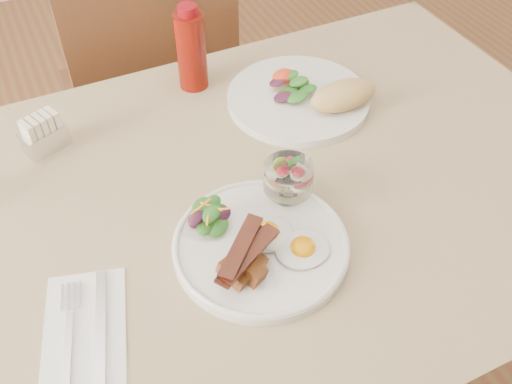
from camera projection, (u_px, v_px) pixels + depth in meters
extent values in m
cylinder|color=brown|center=(382.00, 143.00, 1.69)|extent=(0.06, 0.06, 0.71)
cube|color=brown|center=(255.00, 199.00, 1.01)|extent=(1.30, 0.85, 0.04)
cube|color=tan|center=(255.00, 191.00, 1.00)|extent=(1.33, 0.88, 0.00)
cylinder|color=brown|center=(117.00, 209.00, 1.68)|extent=(0.04, 0.04, 0.45)
cylinder|color=brown|center=(229.00, 173.00, 1.79)|extent=(0.04, 0.04, 0.45)
cylinder|color=brown|center=(88.00, 137.00, 1.91)|extent=(0.04, 0.04, 0.45)
cylinder|color=brown|center=(189.00, 109.00, 2.01)|extent=(0.04, 0.04, 0.45)
cube|color=brown|center=(146.00, 94.00, 1.67)|extent=(0.42, 0.42, 0.03)
cube|color=brown|center=(158.00, 59.00, 1.38)|extent=(0.42, 0.03, 0.46)
cylinder|color=silver|center=(261.00, 246.00, 0.90)|extent=(0.28, 0.28, 0.02)
ellipsoid|color=silver|center=(303.00, 249.00, 0.88)|extent=(0.11, 0.10, 0.01)
ellipsoid|color=orange|center=(303.00, 247.00, 0.88)|extent=(0.04, 0.04, 0.02)
ellipsoid|color=silver|center=(267.00, 234.00, 0.90)|extent=(0.11, 0.10, 0.01)
ellipsoid|color=orange|center=(267.00, 231.00, 0.90)|extent=(0.04, 0.04, 0.02)
cube|color=brown|center=(238.00, 264.00, 0.85)|extent=(0.03, 0.03, 0.02)
cube|color=brown|center=(255.00, 263.00, 0.85)|extent=(0.03, 0.03, 0.03)
cube|color=brown|center=(240.00, 280.00, 0.83)|extent=(0.03, 0.03, 0.02)
cube|color=brown|center=(252.00, 252.00, 0.87)|extent=(0.03, 0.03, 0.02)
cube|color=brown|center=(255.00, 274.00, 0.84)|extent=(0.03, 0.03, 0.03)
cube|color=brown|center=(227.00, 268.00, 0.85)|extent=(0.03, 0.03, 0.02)
cube|color=brown|center=(248.00, 254.00, 0.84)|extent=(0.03, 0.03, 0.02)
cube|color=brown|center=(243.00, 262.00, 0.83)|extent=(0.03, 0.03, 0.02)
cube|color=#4D1D0C|center=(242.00, 255.00, 0.84)|extent=(0.11, 0.09, 0.01)
cube|color=#4D1D0C|center=(249.00, 254.00, 0.83)|extent=(0.12, 0.07, 0.01)
cube|color=#4D1D0C|center=(241.00, 246.00, 0.83)|extent=(0.10, 0.10, 0.01)
ellipsoid|color=#174813|center=(210.00, 223.00, 0.92)|extent=(0.04, 0.03, 0.01)
ellipsoid|color=#174813|center=(218.00, 214.00, 0.93)|extent=(0.04, 0.03, 0.01)
ellipsoid|color=#351124|center=(197.00, 219.00, 0.92)|extent=(0.03, 0.02, 0.01)
ellipsoid|color=#174813|center=(218.00, 227.00, 0.90)|extent=(0.04, 0.03, 0.01)
ellipsoid|color=#174813|center=(206.00, 226.00, 0.90)|extent=(0.04, 0.03, 0.01)
ellipsoid|color=#351124|center=(223.00, 214.00, 0.91)|extent=(0.03, 0.02, 0.01)
ellipsoid|color=#174813|center=(201.00, 207.00, 0.91)|extent=(0.04, 0.03, 0.01)
ellipsoid|color=#174813|center=(212.00, 203.00, 0.91)|extent=(0.03, 0.02, 0.01)
ellipsoid|color=#351124|center=(197.00, 218.00, 0.89)|extent=(0.03, 0.02, 0.01)
ellipsoid|color=#174813|center=(212.00, 214.00, 0.89)|extent=(0.04, 0.03, 0.01)
cylinder|color=orange|center=(211.00, 206.00, 0.90)|extent=(0.03, 0.04, 0.01)
cylinder|color=orange|center=(201.00, 207.00, 0.90)|extent=(0.04, 0.02, 0.01)
cylinder|color=orange|center=(218.00, 210.00, 0.89)|extent=(0.04, 0.02, 0.01)
cylinder|color=orange|center=(209.00, 215.00, 0.88)|extent=(0.02, 0.04, 0.01)
cylinder|color=white|center=(287.00, 195.00, 0.96)|extent=(0.05, 0.05, 0.01)
cylinder|color=white|center=(288.00, 190.00, 0.95)|extent=(0.02, 0.02, 0.02)
cylinder|color=white|center=(288.00, 177.00, 0.93)|extent=(0.08, 0.08, 0.05)
cylinder|color=#F7ECAF|center=(281.00, 179.00, 0.94)|extent=(0.02, 0.02, 0.01)
cylinder|color=#F7ECAF|center=(297.00, 181.00, 0.93)|extent=(0.02, 0.02, 0.01)
cylinder|color=#F7ECAF|center=(288.00, 172.00, 0.94)|extent=(0.02, 0.02, 0.01)
cylinder|color=#83AB34|center=(282.00, 167.00, 0.93)|extent=(0.03, 0.03, 0.01)
cone|color=red|center=(297.00, 173.00, 0.91)|extent=(0.02, 0.02, 0.02)
cone|color=red|center=(281.00, 171.00, 0.91)|extent=(0.02, 0.02, 0.02)
cone|color=red|center=(290.00, 161.00, 0.92)|extent=(0.02, 0.02, 0.02)
ellipsoid|color=#2A762C|center=(292.00, 162.00, 0.91)|extent=(0.02, 0.01, 0.00)
ellipsoid|color=#2A762C|center=(296.00, 160.00, 0.91)|extent=(0.02, 0.01, 0.00)
cylinder|color=silver|center=(298.00, 98.00, 1.17)|extent=(0.29, 0.29, 0.02)
ellipsoid|color=#174813|center=(288.00, 93.00, 1.16)|extent=(0.05, 0.05, 0.01)
ellipsoid|color=#174813|center=(300.00, 84.00, 1.17)|extent=(0.05, 0.04, 0.01)
ellipsoid|color=#351124|center=(283.00, 97.00, 1.14)|extent=(0.05, 0.04, 0.01)
ellipsoid|color=#174813|center=(297.00, 97.00, 1.13)|extent=(0.05, 0.04, 0.01)
ellipsoid|color=#174813|center=(308.00, 89.00, 1.14)|extent=(0.04, 0.04, 0.01)
ellipsoid|color=#351124|center=(277.00, 82.00, 1.16)|extent=(0.04, 0.03, 0.01)
ellipsoid|color=#174813|center=(298.00, 81.00, 1.15)|extent=(0.05, 0.04, 0.01)
ellipsoid|color=#174813|center=(290.00, 75.00, 1.16)|extent=(0.04, 0.04, 0.01)
ellipsoid|color=red|center=(284.00, 79.00, 1.18)|extent=(0.05, 0.04, 0.03)
ellipsoid|color=tan|center=(344.00, 94.00, 1.12)|extent=(0.16, 0.12, 0.06)
cylinder|color=#5E0C05|center=(191.00, 51.00, 1.16)|extent=(0.07, 0.07, 0.16)
cylinder|color=maroon|center=(187.00, 10.00, 1.09)|extent=(0.04, 0.04, 0.02)
cylinder|color=#5E0C05|center=(198.00, 63.00, 1.18)|extent=(0.04, 0.04, 0.11)
cylinder|color=silver|center=(197.00, 54.00, 1.16)|extent=(0.05, 0.05, 0.03)
cylinder|color=maroon|center=(195.00, 36.00, 1.13)|extent=(0.02, 0.02, 0.02)
cube|color=silver|center=(45.00, 139.00, 1.06)|extent=(0.09, 0.07, 0.04)
cube|color=beige|center=(29.00, 135.00, 1.03)|extent=(0.02, 0.04, 0.05)
cube|color=beige|center=(35.00, 131.00, 1.03)|extent=(0.02, 0.04, 0.05)
cube|color=beige|center=(41.00, 128.00, 1.04)|extent=(0.02, 0.04, 0.05)
cube|color=beige|center=(48.00, 124.00, 1.05)|extent=(0.02, 0.04, 0.05)
cube|color=beige|center=(54.00, 121.00, 1.05)|extent=(0.02, 0.04, 0.05)
cube|color=white|center=(85.00, 333.00, 0.80)|extent=(0.17, 0.23, 0.00)
cube|color=silver|center=(101.00, 328.00, 0.80)|extent=(0.07, 0.19, 0.00)
cube|color=silver|center=(68.00, 353.00, 0.77)|extent=(0.05, 0.13, 0.00)
cube|color=silver|center=(62.00, 297.00, 0.84)|extent=(0.02, 0.05, 0.00)
cube|color=silver|center=(68.00, 297.00, 0.84)|extent=(0.02, 0.05, 0.00)
cube|color=silver|center=(74.00, 296.00, 0.84)|extent=(0.02, 0.05, 0.00)
cube|color=silver|center=(80.00, 295.00, 0.84)|extent=(0.02, 0.05, 0.00)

